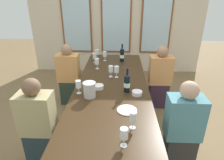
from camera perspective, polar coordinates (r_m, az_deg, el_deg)
The scene contains 22 objects.
ground_plane at distance 3.11m, azimuth -0.02°, elevation -13.57°, with size 12.00×12.00×0.00m, color brown.
back_wall_with_windows at distance 4.88m, azimuth 1.26°, elevation 18.87°, with size 4.18×0.10×2.90m.
dining_table at distance 2.75m, azimuth -0.02°, elevation -2.33°, with size 0.98×2.78×0.74m.
white_plate_0 at distance 2.14m, azimuth 4.36°, elevation -8.70°, with size 0.22×0.22×0.01m, color white.
metal_pitcher at distance 2.37m, azimuth -6.56°, elevation -2.82°, with size 0.16×0.16×0.19m.
wine_bottle_0 at distance 2.47m, azimuth 4.38°, elevation -0.89°, with size 0.08×0.08×0.32m.
wine_bottle_1 at distance 3.58m, azimuth 2.93°, elevation 7.27°, with size 0.08×0.08×0.32m.
tasting_bowl_0 at distance 2.45m, azimuth 7.29°, elevation -3.78°, with size 0.13×0.13×0.05m, color white.
tasting_bowl_1 at distance 2.59m, azimuth -3.91°, elevation -1.98°, with size 0.13×0.13×0.05m, color white.
wine_glass_0 at distance 3.76m, azimuth -4.36°, elevation 7.95°, with size 0.07×0.07×0.17m.
wine_glass_1 at distance 3.54m, azimuth -5.08°, elevation 6.94°, with size 0.07×0.07×0.17m.
wine_glass_2 at distance 1.84m, azimuth 6.15°, elevation -10.76°, with size 0.07×0.07×0.17m.
wine_glass_3 at distance 3.24m, azimuth -4.37°, elevation 5.33°, with size 0.07×0.07×0.17m.
wine_glass_4 at distance 2.46m, azimuth -9.76°, elevation -1.30°, with size 0.07×0.07×0.17m.
wine_glass_5 at distance 1.65m, azimuth 3.51°, elevation -15.35°, with size 0.07×0.07×0.17m.
wine_glass_6 at distance 2.89m, azimuth 1.33°, elevation 3.02°, with size 0.07×0.07×0.17m.
wine_glass_7 at distance 2.91m, azimuth -0.34°, elevation 3.07°, with size 0.07×0.07×0.17m.
wine_glass_8 at distance 3.63m, azimuth -2.11°, elevation 7.40°, with size 0.07×0.07×0.17m.
seated_person_0 at distance 2.42m, azimuth -20.58°, elevation -12.34°, with size 0.38×0.24×1.11m.
seated_person_1 at distance 2.35m, azimuth 19.73°, elevation -13.47°, with size 0.38×0.24×1.11m.
seated_person_2 at distance 3.60m, azimuth -12.39°, elevation 1.06°, with size 0.38×0.24×1.11m.
seated_person_3 at distance 3.51m, azimuth 13.69°, elevation 0.33°, with size 0.38×0.24×1.11m.
Camera 1 is at (0.11, -2.46, 1.91)m, focal length 31.46 mm.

